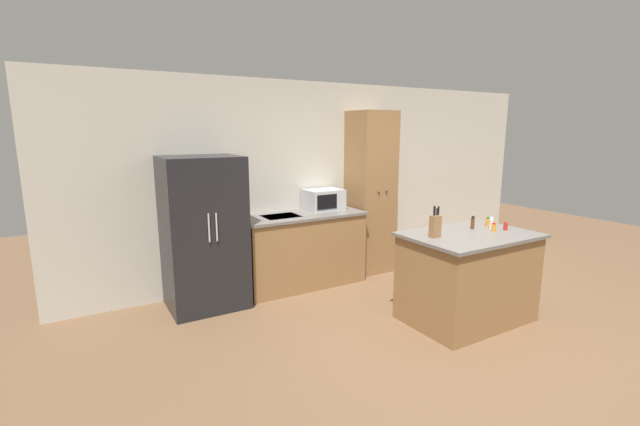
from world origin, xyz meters
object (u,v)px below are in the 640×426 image
(microwave, at_px, (324,200))
(knife_block, at_px, (435,226))
(refrigerator, at_px, (204,233))
(spice_bottle_tall_dark, at_px, (473,223))
(spice_bottle_short_red, at_px, (494,228))
(spice_bottle_green_herb, at_px, (506,226))
(spice_bottle_amber_oil, at_px, (491,223))
(pantry_cabinet, at_px, (370,193))
(spice_bottle_pale_salt, at_px, (488,222))

(microwave, distance_m, knife_block, 1.85)
(refrigerator, distance_m, knife_block, 2.50)
(spice_bottle_tall_dark, bearing_deg, microwave, 114.17)
(spice_bottle_tall_dark, relative_size, spice_bottle_short_red, 1.51)
(knife_block, relative_size, spice_bottle_green_herb, 3.83)
(knife_block, bearing_deg, microwave, 95.50)
(spice_bottle_short_red, height_order, spice_bottle_amber_oil, spice_bottle_amber_oil)
(spice_bottle_green_herb, bearing_deg, spice_bottle_tall_dark, 140.74)
(refrigerator, height_order, spice_bottle_green_herb, refrigerator)
(refrigerator, relative_size, spice_bottle_short_red, 18.41)
(spice_bottle_short_red, relative_size, spice_bottle_amber_oil, 0.72)
(spice_bottle_short_red, bearing_deg, spice_bottle_green_herb, -4.18)
(spice_bottle_green_herb, bearing_deg, spice_bottle_short_red, 175.82)
(knife_block, bearing_deg, spice_bottle_green_herb, -9.47)
(pantry_cabinet, bearing_deg, spice_bottle_amber_oil, -82.62)
(spice_bottle_tall_dark, height_order, spice_bottle_pale_salt, spice_bottle_tall_dark)
(spice_bottle_short_red, height_order, spice_bottle_green_herb, spice_bottle_short_red)
(pantry_cabinet, height_order, spice_bottle_tall_dark, pantry_cabinet)
(refrigerator, height_order, spice_bottle_short_red, refrigerator)
(spice_bottle_tall_dark, relative_size, spice_bottle_amber_oil, 1.08)
(pantry_cabinet, bearing_deg, microwave, 175.42)
(refrigerator, height_order, knife_block, refrigerator)
(spice_bottle_amber_oil, relative_size, spice_bottle_pale_salt, 1.27)
(spice_bottle_pale_salt, bearing_deg, spice_bottle_green_herb, -86.71)
(microwave, height_order, spice_bottle_short_red, microwave)
(spice_bottle_green_herb, bearing_deg, refrigerator, 145.94)
(spice_bottle_short_red, bearing_deg, spice_bottle_pale_salt, 51.59)
(knife_block, bearing_deg, spice_bottle_pale_salt, 4.55)
(pantry_cabinet, xyz_separation_m, spice_bottle_pale_salt, (0.32, -1.72, -0.13))
(spice_bottle_short_red, bearing_deg, spice_bottle_tall_dark, 113.41)
(spice_bottle_green_herb, bearing_deg, pantry_cabinet, 99.73)
(spice_bottle_short_red, bearing_deg, pantry_cabinet, 94.70)
(microwave, height_order, spice_bottle_amber_oil, microwave)
(pantry_cabinet, height_order, spice_bottle_amber_oil, pantry_cabinet)
(spice_bottle_short_red, bearing_deg, refrigerator, 144.35)
(microwave, height_order, knife_block, knife_block)
(pantry_cabinet, distance_m, knife_block, 1.87)
(pantry_cabinet, distance_m, spice_bottle_short_red, 1.93)
(spice_bottle_tall_dark, xyz_separation_m, spice_bottle_green_herb, (0.26, -0.21, -0.03))
(spice_bottle_amber_oil, bearing_deg, spice_bottle_short_red, -129.95)
(spice_bottle_tall_dark, height_order, spice_bottle_green_herb, spice_bottle_tall_dark)
(spice_bottle_amber_oil, xyz_separation_m, spice_bottle_green_herb, (0.09, -0.11, -0.02))
(knife_block, distance_m, spice_bottle_short_red, 0.72)
(microwave, xyz_separation_m, spice_bottle_amber_oil, (0.96, -1.89, -0.08))
(pantry_cabinet, relative_size, spice_bottle_green_herb, 26.79)
(spice_bottle_short_red, relative_size, spice_bottle_pale_salt, 0.91)
(spice_bottle_short_red, bearing_deg, spice_bottle_amber_oil, 50.05)
(spice_bottle_tall_dark, height_order, spice_bottle_short_red, spice_bottle_tall_dark)
(spice_bottle_amber_oil, height_order, spice_bottle_pale_salt, spice_bottle_amber_oil)
(spice_bottle_tall_dark, distance_m, spice_bottle_pale_salt, 0.25)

